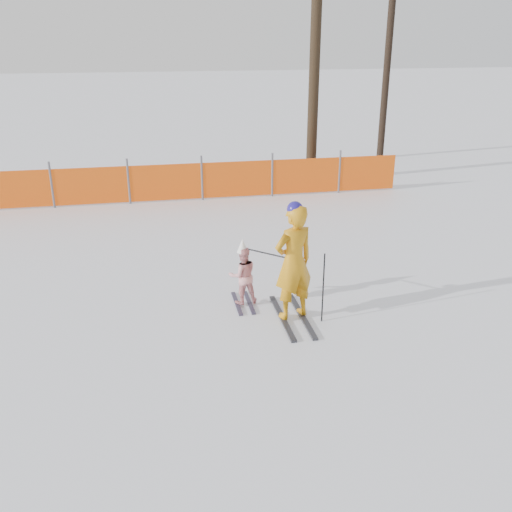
{
  "coord_description": "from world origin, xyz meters",
  "views": [
    {
      "loc": [
        -1.65,
        -8.06,
        4.48
      ],
      "look_at": [
        0.0,
        0.5,
        1.0
      ],
      "focal_mm": 40.0,
      "sensor_mm": 36.0,
      "label": 1
    }
  ],
  "objects": [
    {
      "name": "safety_fence",
      "position": [
        -2.41,
        7.45,
        0.56
      ],
      "size": [
        15.73,
        0.06,
        1.25
      ],
      "color": "#595960",
      "rests_on": "ground"
    },
    {
      "name": "adult",
      "position": [
        0.54,
        0.11,
        1.01
      ],
      "size": [
        0.82,
        1.6,
        2.02
      ],
      "color": "black",
      "rests_on": "ground"
    },
    {
      "name": "ground",
      "position": [
        0.0,
        0.0,
        0.0
      ],
      "size": [
        120.0,
        120.0,
        0.0
      ],
      "primitive_type": "plane",
      "color": "white",
      "rests_on": "ground"
    },
    {
      "name": "ski_poles",
      "position": [
        0.68,
        0.11,
        0.77
      ],
      "size": [
        1.09,
        0.81,
        1.2
      ],
      "color": "black",
      "rests_on": "ground"
    },
    {
      "name": "child",
      "position": [
        -0.18,
        0.78,
        0.55
      ],
      "size": [
        0.53,
        0.9,
        1.21
      ],
      "color": "black",
      "rests_on": "ground"
    },
    {
      "name": "tree_trunks",
      "position": [
        4.72,
        10.02,
        2.84
      ],
      "size": [
        3.84,
        3.28,
        5.73
      ],
      "color": "black",
      "rests_on": "ground"
    }
  ]
}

